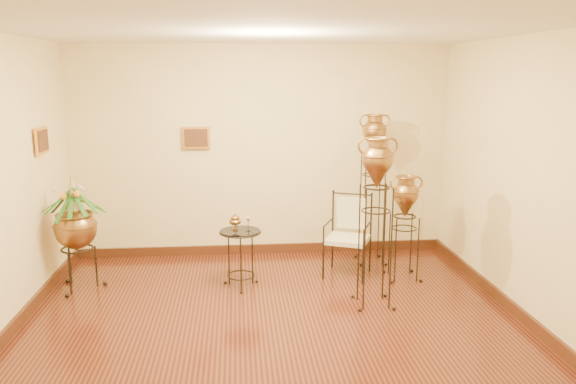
{
  "coord_description": "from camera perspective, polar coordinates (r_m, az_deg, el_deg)",
  "views": [
    {
      "loc": [
        -0.33,
        -4.92,
        2.42
      ],
      "look_at": [
        0.25,
        1.3,
        1.1
      ],
      "focal_mm": 35.0,
      "sensor_mm": 36.0,
      "label": 1
    }
  ],
  "objects": [
    {
      "name": "armchair",
      "position": [
        6.84,
        6.06,
        -4.47
      ],
      "size": [
        0.72,
        0.7,
        0.99
      ],
      "rotation": [
        0.0,
        0.0,
        -0.42
      ],
      "color": "black",
      "rests_on": "ground"
    },
    {
      "name": "room_shell",
      "position": [
        4.99,
        -1.57,
        4.01
      ],
      "size": [
        5.02,
        5.02,
        2.81
      ],
      "color": "#FBDBA2",
      "rests_on": "ground"
    },
    {
      "name": "planter_urn",
      "position": [
        6.75,
        -20.81,
        -3.0
      ],
      "size": [
        0.97,
        0.97,
        1.38
      ],
      "rotation": [
        0.0,
        0.0,
        0.42
      ],
      "color": "black",
      "rests_on": "ground"
    },
    {
      "name": "side_table",
      "position": [
        6.51,
        -4.84,
        -6.65
      ],
      "size": [
        0.61,
        0.61,
        0.85
      ],
      "rotation": [
        0.0,
        0.0,
        -0.41
      ],
      "color": "black",
      "rests_on": "ground"
    },
    {
      "name": "amphora_short",
      "position": [
        6.83,
        11.73,
        -3.48
      ],
      "size": [
        0.5,
        0.5,
        1.28
      ],
      "rotation": [
        0.0,
        0.0,
        0.37
      ],
      "color": "black",
      "rests_on": "ground"
    },
    {
      "name": "amphora_mid",
      "position": [
        5.91,
        8.88,
        -2.95
      ],
      "size": [
        0.54,
        0.54,
        1.82
      ],
      "rotation": [
        0.0,
        0.0,
        -0.44
      ],
      "color": "black",
      "rests_on": "ground"
    },
    {
      "name": "ground",
      "position": [
        5.5,
        -1.39,
        -14.2
      ],
      "size": [
        5.0,
        5.0,
        0.0
      ],
      "primitive_type": "plane",
      "color": "#562A14",
      "rests_on": "ground"
    },
    {
      "name": "amphora_tall",
      "position": [
        7.26,
        8.6,
        0.47
      ],
      "size": [
        0.4,
        0.4,
        1.95
      ],
      "rotation": [
        0.0,
        0.0,
        0.04
      ],
      "color": "black",
      "rests_on": "ground"
    }
  ]
}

